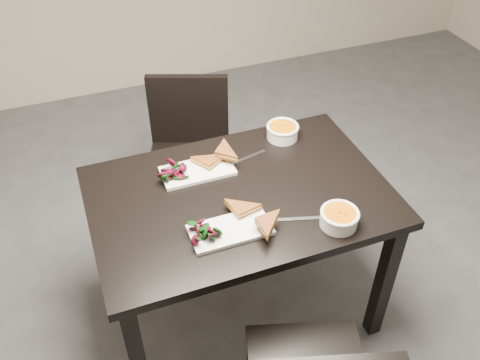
{
  "coord_description": "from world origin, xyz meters",
  "views": [
    {
      "loc": [
        -1.05,
        -1.27,
        2.15
      ],
      "look_at": [
        -0.5,
        0.2,
        0.82
      ],
      "focal_mm": 39.11,
      "sensor_mm": 36.0,
      "label": 1
    }
  ],
  "objects": [
    {
      "name": "plate_near",
      "position": [
        -0.6,
        0.01,
        0.76
      ],
      "size": [
        0.3,
        0.15,
        0.02
      ],
      "primitive_type": "cube",
      "color": "white",
      "rests_on": "table"
    },
    {
      "name": "ground",
      "position": [
        0.0,
        0.0,
        0.0
      ],
      "size": [
        5.0,
        5.0,
        0.0
      ],
      "primitive_type": "plane",
      "color": "#47474C",
      "rests_on": "ground"
    },
    {
      "name": "soup_bowl_far",
      "position": [
        -0.18,
        0.49,
        0.79
      ],
      "size": [
        0.15,
        0.15,
        0.07
      ],
      "color": "white",
      "rests_on": "table"
    },
    {
      "name": "cutlery_near",
      "position": [
        -0.33,
        -0.02,
        0.75
      ],
      "size": [
        0.18,
        0.06,
        0.0
      ],
      "primitive_type": "cube",
      "rotation": [
        0.0,
        0.0,
        -0.28
      ],
      "color": "silver",
      "rests_on": "table"
    },
    {
      "name": "table",
      "position": [
        -0.5,
        0.2,
        0.65
      ],
      "size": [
        1.2,
        0.8,
        0.75
      ],
      "color": "black",
      "rests_on": "ground"
    },
    {
      "name": "sandwich_near",
      "position": [
        -0.54,
        0.03,
        0.79
      ],
      "size": [
        0.17,
        0.14,
        0.05
      ],
      "primitive_type": null,
      "rotation": [
        0.0,
        0.0,
        0.22
      ],
      "color": "#934F1E",
      "rests_on": "plate_near"
    },
    {
      "name": "plate_far",
      "position": [
        -0.62,
        0.39,
        0.76
      ],
      "size": [
        0.3,
        0.15,
        0.02
      ],
      "primitive_type": "cube",
      "color": "white",
      "rests_on": "table"
    },
    {
      "name": "chair_far",
      "position": [
        -0.52,
        0.92,
        0.48
      ],
      "size": [
        0.54,
        0.54,
        0.85
      ],
      "rotation": [
        0.0,
        0.0,
        -0.36
      ],
      "color": "black",
      "rests_on": "ground"
    },
    {
      "name": "salad_far",
      "position": [
        -0.72,
        0.39,
        0.79
      ],
      "size": [
        0.1,
        0.09,
        0.04
      ],
      "primitive_type": null,
      "color": "black",
      "rests_on": "plate_far"
    },
    {
      "name": "sandwich_far",
      "position": [
        -0.55,
        0.37,
        0.79
      ],
      "size": [
        0.19,
        0.18,
        0.05
      ],
      "primitive_type": null,
      "rotation": [
        0.0,
        0.0,
        0.56
      ],
      "color": "#934F1E",
      "rests_on": "plate_far"
    },
    {
      "name": "salad_near",
      "position": [
        -0.7,
        0.01,
        0.79
      ],
      "size": [
        0.09,
        0.09,
        0.04
      ],
      "primitive_type": null,
      "color": "black",
      "rests_on": "plate_near"
    },
    {
      "name": "soup_bowl_near",
      "position": [
        -0.21,
        -0.1,
        0.79
      ],
      "size": [
        0.15,
        0.15,
        0.07
      ],
      "color": "white",
      "rests_on": "table"
    },
    {
      "name": "cutlery_far",
      "position": [
        -0.38,
        0.41,
        0.75
      ],
      "size": [
        0.18,
        0.05,
        0.0
      ],
      "primitive_type": "cube",
      "rotation": [
        0.0,
        0.0,
        0.21
      ],
      "color": "silver",
      "rests_on": "table"
    }
  ]
}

